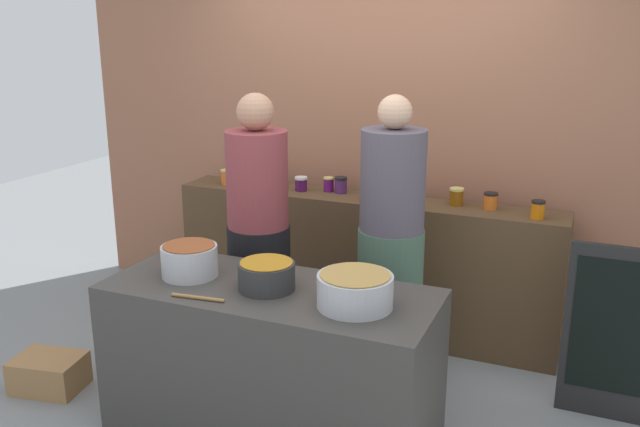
{
  "coord_description": "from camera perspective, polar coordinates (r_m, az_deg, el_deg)",
  "views": [
    {
      "loc": [
        1.48,
        -3.11,
        2.12
      ],
      "look_at": [
        0.0,
        0.35,
        1.05
      ],
      "focal_mm": 37.88,
      "sensor_mm": 36.0,
      "label": 1
    }
  ],
  "objects": [
    {
      "name": "chalkboard_sign",
      "position": [
        4.01,
        23.91,
        -9.34
      ],
      "size": [
        0.57,
        0.05,
        1.0
      ],
      "color": "black",
      "rests_on": "ground"
    },
    {
      "name": "preserve_jar_5",
      "position": [
        4.71,
        1.77,
        2.42
      ],
      "size": [
        0.09,
        0.09,
        0.11
      ],
      "color": "#4B245B",
      "rests_on": "display_shelf"
    },
    {
      "name": "preserve_jar_7",
      "position": [
        4.5,
        5.42,
        1.93
      ],
      "size": [
        0.07,
        0.07,
        0.14
      ],
      "color": "#395721",
      "rests_on": "display_shelf"
    },
    {
      "name": "preserve_jar_6",
      "position": [
        4.51,
        4.08,
        1.84
      ],
      "size": [
        0.09,
        0.09,
        0.12
      ],
      "color": "#B82C28",
      "rests_on": "display_shelf"
    },
    {
      "name": "display_shelf",
      "position": [
        4.75,
        3.56,
        -4.29
      ],
      "size": [
        2.7,
        0.36,
        0.97
      ],
      "primitive_type": "cube",
      "color": "#513A24",
      "rests_on": "ground"
    },
    {
      "name": "preserve_jar_3",
      "position": [
        4.77,
        -1.61,
        2.53
      ],
      "size": [
        0.09,
        0.09,
        0.1
      ],
      "color": "#461346",
      "rests_on": "display_shelf"
    },
    {
      "name": "prep_table",
      "position": [
        3.6,
        -4.16,
        -12.43
      ],
      "size": [
        1.7,
        0.7,
        0.83
      ],
      "primitive_type": "cube",
      "color": "#3B3835",
      "rests_on": "ground"
    },
    {
      "name": "wooden_spoon",
      "position": [
        3.33,
        -10.27,
        -7.01
      ],
      "size": [
        0.28,
        0.05,
        0.02
      ],
      "primitive_type": "cylinder",
      "rotation": [
        1.57,
        0.0,
        4.83
      ],
      "color": "#9E703D",
      "rests_on": "prep_table"
    },
    {
      "name": "storefront_wall",
      "position": [
        4.83,
        5.18,
        8.45
      ],
      "size": [
        4.8,
        0.12,
        3.0
      ],
      "primitive_type": "cube",
      "color": "#9C6248",
      "rests_on": "ground"
    },
    {
      "name": "preserve_jar_1",
      "position": [
        4.92,
        -6.2,
        3.02
      ],
      "size": [
        0.08,
        0.08,
        0.13
      ],
      "color": "orange",
      "rests_on": "display_shelf"
    },
    {
      "name": "bread_crate",
      "position": [
        4.44,
        -21.91,
        -12.39
      ],
      "size": [
        0.44,
        0.35,
        0.2
      ],
      "primitive_type": "cube",
      "rotation": [
        0.0,
        0.0,
        0.18
      ],
      "color": "#9D7144",
      "rests_on": "ground"
    },
    {
      "name": "cooking_pot_left",
      "position": [
        3.62,
        -10.96,
        -3.92
      ],
      "size": [
        0.3,
        0.3,
        0.17
      ],
      "color": "#B7B7BC",
      "rests_on": "prep_table"
    },
    {
      "name": "cook_in_cap",
      "position": [
        4.01,
        5.98,
        -3.68
      ],
      "size": [
        0.39,
        0.39,
        1.74
      ],
      "color": "#456450",
      "rests_on": "ground"
    },
    {
      "name": "preserve_jar_8",
      "position": [
        4.48,
        11.45,
        1.42
      ],
      "size": [
        0.09,
        0.09,
        0.11
      ],
      "color": "#82460B",
      "rests_on": "display_shelf"
    },
    {
      "name": "cooking_pot_right",
      "position": [
        3.18,
        2.98,
        -6.53
      ],
      "size": [
        0.36,
        0.36,
        0.16
      ],
      "color": "#B7B7BC",
      "rests_on": "prep_table"
    },
    {
      "name": "cooking_pot_center",
      "position": [
        3.39,
        -4.54,
        -5.26
      ],
      "size": [
        0.29,
        0.29,
        0.14
      ],
      "color": "#2D2D2D",
      "rests_on": "prep_table"
    },
    {
      "name": "preserve_jar_9",
      "position": [
        4.44,
        14.21,
        1.05
      ],
      "size": [
        0.09,
        0.09,
        0.11
      ],
      "color": "#D0601B",
      "rests_on": "display_shelf"
    },
    {
      "name": "preserve_jar_10",
      "position": [
        4.3,
        17.93,
        0.32
      ],
      "size": [
        0.08,
        0.08,
        0.11
      ],
      "color": "#D1660B",
      "rests_on": "display_shelf"
    },
    {
      "name": "preserve_jar_4",
      "position": [
        4.75,
        0.74,
        2.48
      ],
      "size": [
        0.07,
        0.07,
        0.1
      ],
      "color": "#58135F",
      "rests_on": "display_shelf"
    },
    {
      "name": "cook_with_tongs",
      "position": [
        4.11,
        -5.18,
        -3.13
      ],
      "size": [
        0.38,
        0.38,
        1.73
      ],
      "color": "black",
      "rests_on": "ground"
    },
    {
      "name": "ground",
      "position": [
        4.04,
        -2.02,
        -15.76
      ],
      "size": [
        12.0,
        12.0,
        0.0
      ],
      "primitive_type": "plane",
      "color": "gray"
    },
    {
      "name": "preserve_jar_2",
      "position": [
        4.88,
        -4.72,
        3.02
      ],
      "size": [
        0.08,
        0.08,
        0.14
      ],
      "color": "olive",
      "rests_on": "display_shelf"
    },
    {
      "name": "preserve_jar_0",
      "position": [
        5.01,
        -7.86,
        3.08
      ],
      "size": [
        0.09,
        0.09,
        0.11
      ],
      "color": "#D75F20",
      "rests_on": "display_shelf"
    }
  ]
}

